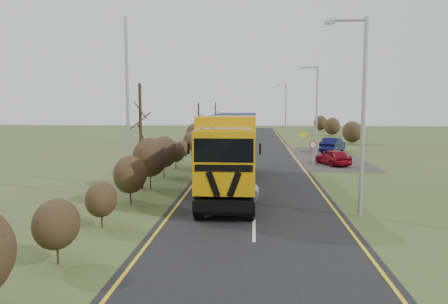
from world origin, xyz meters
name	(u,v)px	position (x,y,z in m)	size (l,w,h in m)	color
ground	(254,207)	(0.00, 0.00, 0.00)	(160.00, 160.00, 0.00)	#3E4B20
road	(254,173)	(0.00, 10.00, 0.01)	(8.00, 120.00, 0.02)	black
layby	(325,157)	(6.50, 20.00, 0.01)	(6.00, 18.00, 0.02)	#2F2D2A
lane_markings	(254,174)	(0.00, 9.69, 0.03)	(7.52, 116.00, 0.01)	gold
hedgerow	(164,154)	(-6.00, 7.89, 1.62)	(2.24, 102.04, 6.05)	black
lorry	(233,146)	(-1.25, 4.57, 2.47)	(3.04, 15.63, 4.35)	black
car_red_hatchback	(333,157)	(6.31, 14.80, 0.64)	(1.52, 3.77, 1.28)	maroon
car_blue_sedan	(333,145)	(7.99, 24.58, 0.74)	(1.57, 4.51, 1.49)	#090B33
streetlight_near	(361,109)	(4.50, -1.53, 4.66)	(1.81, 0.18, 8.49)	#A2A5A8
streetlight_mid	(316,107)	(5.70, 21.06, 4.62)	(1.80, 0.18, 8.41)	#A2A5A8
streetlight_far	(285,108)	(4.51, 45.00, 4.29)	(1.68, 0.18, 7.84)	#A2A5A8
left_pole	(128,110)	(-6.31, 0.90, 4.56)	(0.16, 0.16, 9.12)	#A2A5A8
speed_sign	(313,149)	(4.44, 12.84, 1.46)	(0.58, 0.10, 2.11)	#A2A5A8
warning_board	(303,139)	(5.15, 25.93, 1.27)	(0.79, 0.11, 2.07)	#A2A5A8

